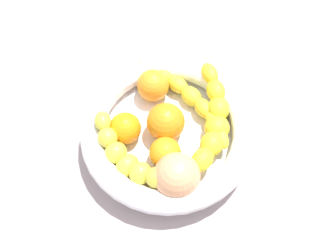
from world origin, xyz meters
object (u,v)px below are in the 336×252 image
orange_front (164,123)px  orange_mid_left (165,153)px  banana_arching_top (188,97)px  orange_mid_right (125,128)px  banana_draped_left (211,125)px  fruit_bowl (168,131)px  peach_blush (177,176)px  banana_draped_right (130,159)px  orange_rear (153,85)px

orange_front → orange_mid_left: (4.52, -2.72, -0.64)cm
banana_arching_top → orange_mid_right: (-0.38, -12.81, 0.65)cm
banana_draped_left → fruit_bowl: bearing=-121.1°
fruit_bowl → banana_arching_top: size_ratio=1.24×
orange_front → orange_mid_right: size_ratio=1.20×
orange_mid_right → orange_mid_left: bearing=22.9°
fruit_bowl → orange_mid_right: bearing=-121.0°
banana_draped_left → peach_blush: peach_blush is taller
orange_front → peach_blush: bearing=-21.4°
banana_draped_right → orange_mid_right: bearing=158.1°
orange_mid_left → banana_arching_top: bearing=126.7°
orange_front → orange_mid_left: bearing=-31.1°
banana_draped_right → fruit_bowl: bearing=102.9°
orange_mid_right → banana_draped_right: bearing=-21.9°
banana_draped_left → orange_mid_left: size_ratio=3.50×
banana_draped_left → orange_rear: (-12.38, -3.92, -0.01)cm
banana_draped_right → orange_mid_left: bearing=71.5°
banana_draped_right → orange_front: orange_front is taller
orange_front → peach_blush: size_ratio=0.89×
orange_mid_right → peach_blush: peach_blush is taller
banana_arching_top → orange_mid_right: size_ratio=4.43×
fruit_bowl → orange_rear: orange_rear is taller
banana_draped_right → orange_mid_right: banana_draped_right is taller
banana_arching_top → orange_rear: bearing=-141.2°
fruit_bowl → orange_front: (-0.72, -0.33, 2.26)cm
banana_draped_left → peach_blush: size_ratio=2.51×
orange_rear → orange_mid_right: bearing=-60.8°
banana_draped_right → banana_arching_top: size_ratio=0.79×
fruit_bowl → banana_draped_right: (1.96, -8.55, 2.29)cm
peach_blush → banana_draped_right: bearing=-144.8°
fruit_bowl → orange_rear: 9.10cm
orange_mid_right → orange_rear: (-4.82, 8.64, 0.19)cm
banana_arching_top → peach_blush: (11.88, -10.51, 1.61)cm
orange_mid_left → peach_blush: 4.90cm
banana_arching_top → banana_draped_left: bearing=-2.0°
fruit_bowl → peach_blush: 9.75cm
orange_mid_left → orange_mid_right: size_ratio=0.97×
fruit_bowl → orange_rear: size_ratio=5.13×
banana_arching_top → orange_mid_right: orange_mid_right is taller
banana_draped_left → orange_front: (-4.52, -6.64, 0.36)cm
banana_draped_right → orange_rear: 15.20cm
banana_arching_top → orange_front: size_ratio=3.69×
banana_draped_right → orange_rear: size_ratio=3.27×
orange_rear → peach_blush: (17.09, -6.33, 0.77)cm
banana_draped_left → banana_draped_right: 14.98cm
orange_front → orange_mid_right: bearing=-117.2°
orange_mid_right → orange_rear: orange_rear is taller
banana_draped_right → orange_mid_right: (-5.72, 2.30, -0.59)cm
banana_arching_top → orange_front: 7.49cm
orange_front → peach_blush: (9.22, -3.61, 0.41)cm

